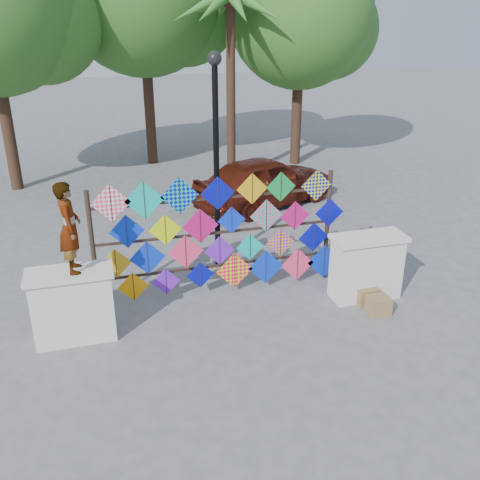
% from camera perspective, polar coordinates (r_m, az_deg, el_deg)
% --- Properties ---
extents(ground, '(80.00, 80.00, 0.00)m').
position_cam_1_polar(ground, '(10.08, -1.32, -7.49)').
color(ground, gray).
rests_on(ground, ground).
extents(parapet_left, '(1.40, 0.65, 1.28)m').
position_cam_1_polar(parapet_left, '(9.37, -17.36, -6.63)').
color(parapet_left, silver).
rests_on(parapet_left, ground).
extents(parapet_right, '(1.40, 0.65, 1.28)m').
position_cam_1_polar(parapet_right, '(10.52, 13.33, -2.74)').
color(parapet_right, silver).
rests_on(parapet_right, ground).
extents(kite_rack, '(4.92, 0.24, 2.43)m').
position_cam_1_polar(kite_rack, '(10.18, -1.95, 0.54)').
color(kite_rack, '#2F211A').
rests_on(kite_rack, ground).
extents(tree_east, '(5.40, 4.80, 7.42)m').
position_cam_1_polar(tree_east, '(19.32, 6.72, 22.64)').
color(tree_east, '#402A1B').
rests_on(tree_east, ground).
extents(palm_tree, '(3.62, 3.62, 5.83)m').
position_cam_1_polar(palm_tree, '(16.95, -1.03, 22.60)').
color(palm_tree, '#402A1B').
rests_on(palm_tree, ground).
extents(vendor_woman, '(0.36, 0.55, 1.50)m').
position_cam_1_polar(vendor_woman, '(8.78, -17.74, 1.27)').
color(vendor_woman, '#99999E').
rests_on(vendor_woman, parapet_left).
extents(sedan, '(4.55, 3.19, 1.44)m').
position_cam_1_polar(sedan, '(15.20, 2.62, 6.30)').
color(sedan, '#54180E').
rests_on(sedan, ground).
extents(lamppost, '(0.28, 0.28, 4.46)m').
position_cam_1_polar(lamppost, '(10.95, -2.58, 10.26)').
color(lamppost, black).
rests_on(lamppost, ground).
extents(cardboard_box_near, '(0.39, 0.34, 0.34)m').
position_cam_1_polar(cardboard_box_near, '(10.20, 14.56, -6.80)').
color(cardboard_box_near, olive).
rests_on(cardboard_box_near, ground).
extents(cardboard_box_far, '(0.40, 0.37, 0.34)m').
position_cam_1_polar(cardboard_box_far, '(10.51, 13.24, -5.71)').
color(cardboard_box_far, olive).
rests_on(cardboard_box_far, ground).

